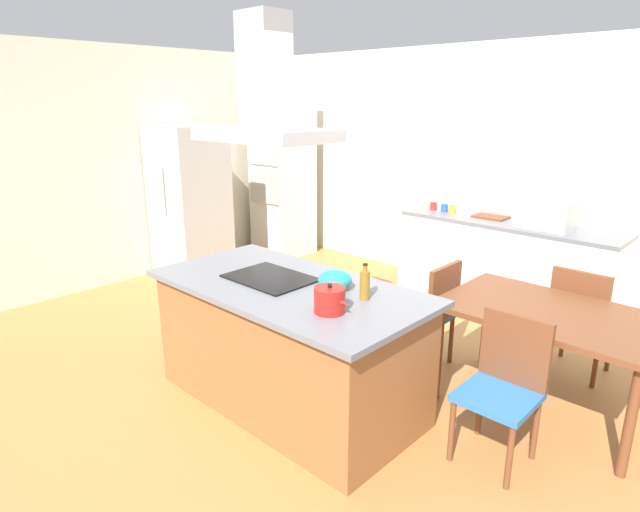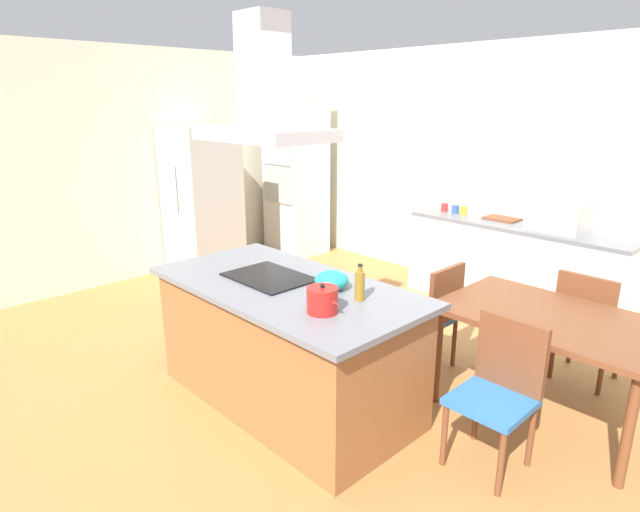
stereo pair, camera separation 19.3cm
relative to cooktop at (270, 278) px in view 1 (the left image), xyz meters
The scene contains 21 objects.
ground 1.76m from the cooktop, 83.27° to the left, with size 16.00×16.00×0.00m, color #AD753D.
wall_back 3.28m from the cooktop, 86.88° to the left, with size 7.20×0.10×2.70m, color silver.
wall_left 3.45m from the cooktop, 163.01° to the left, with size 0.10×8.80×2.70m, color silver.
kitchen_island 0.49m from the cooktop, ahead, with size 1.97×1.01×0.90m.
cooktop is the anchor object (origin of this frame).
tea_kettle 0.73m from the cooktop, 13.03° to the right, with size 0.24×0.19×0.18m.
olive_oil_bottle 0.75m from the cooktop, 10.87° to the left, with size 0.06×0.06×0.24m.
mixing_bowl 0.50m from the cooktop, 18.03° to the left, with size 0.23×0.23×0.13m, color teal.
back_counter 2.95m from the cooktop, 81.24° to the left, with size 2.24×0.62×0.90m.
countertop_microwave 3.00m from the cooktop, 74.25° to the left, with size 0.50×0.38×0.28m, color #B2AFAA.
coffee_mug_red 2.90m from the cooktop, 98.82° to the left, with size 0.08×0.08×0.09m, color red.
coffee_mug_blue 2.88m from the cooktop, 96.05° to the left, with size 0.08×0.08×0.09m, color #2D56B2.
coffee_mug_yellow 2.87m from the cooktop, 94.01° to the left, with size 0.08×0.08×0.09m, color gold.
cutting_board 2.94m from the cooktop, 85.71° to the left, with size 0.34×0.24×0.02m, color brown.
wall_oven_stack 3.80m from the cooktop, 135.82° to the left, with size 0.70×0.66×2.20m.
refrigerator 3.04m from the cooktop, 157.05° to the left, with size 0.80×0.73×1.82m.
dining_table 1.93m from the cooktop, 36.50° to the left, with size 1.40×0.90×0.75m.
chair_facing_back_wall 2.41m from the cooktop, 49.51° to the left, with size 0.42×0.42×0.89m.
chair_facing_island 1.66m from the cooktop, 17.17° to the left, with size 0.42×0.42×0.89m.
chair_at_left_end 1.36m from the cooktop, 61.19° to the left, with size 0.42×0.42×0.89m.
range_hood 1.20m from the cooktop, behind, with size 0.90×0.55×0.78m.
Camera 1 is at (2.48, -2.31, 2.11)m, focal length 29.58 mm.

